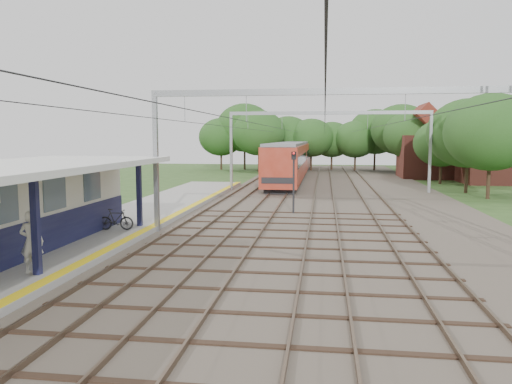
{
  "coord_description": "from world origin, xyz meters",
  "views": [
    {
      "loc": [
        3.2,
        -8.58,
        4.73
      ],
      "look_at": [
        -0.7,
        19.86,
        1.6
      ],
      "focal_mm": 35.0,
      "sensor_mm": 36.0,
      "label": 1
    }
  ],
  "objects_px": {
    "person": "(32,242)",
    "train": "(293,158)",
    "signal_post": "(294,177)",
    "bicycle": "(116,219)"
  },
  "relations": [
    {
      "from": "person",
      "to": "bicycle",
      "type": "bearing_deg",
      "value": -96.44
    },
    {
      "from": "person",
      "to": "train",
      "type": "xyz_separation_m",
      "value": [
        5.65,
        44.75,
        0.91
      ]
    },
    {
      "from": "bicycle",
      "to": "train",
      "type": "height_order",
      "value": "train"
    },
    {
      "from": "person",
      "to": "train",
      "type": "distance_m",
      "value": 45.11
    },
    {
      "from": "train",
      "to": "signal_post",
      "type": "height_order",
      "value": "train"
    },
    {
      "from": "bicycle",
      "to": "train",
      "type": "bearing_deg",
      "value": -14.23
    },
    {
      "from": "signal_post",
      "to": "bicycle",
      "type": "bearing_deg",
      "value": -113.58
    },
    {
      "from": "person",
      "to": "train",
      "type": "relative_size",
      "value": 0.05
    },
    {
      "from": "train",
      "to": "bicycle",
      "type": "bearing_deg",
      "value": -99.33
    },
    {
      "from": "bicycle",
      "to": "signal_post",
      "type": "distance_m",
      "value": 11.48
    }
  ]
}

